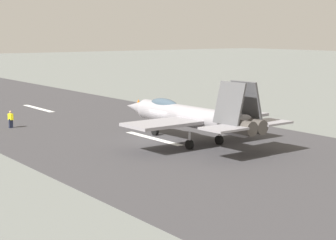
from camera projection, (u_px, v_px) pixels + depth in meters
name	position (u px, v px, depth m)	size (l,w,h in m)	color
ground_plane	(156.00, 139.00, 50.39)	(400.00, 400.00, 0.00)	slate
runway_strip	(156.00, 139.00, 50.38)	(240.00, 26.00, 0.02)	#3A383B
fighter_jet	(191.00, 116.00, 48.01)	(17.08, 13.25, 5.54)	gray
crew_person	(11.00, 119.00, 56.11)	(0.63, 0.45, 1.69)	#1E2338
marker_cone_mid	(250.00, 121.00, 58.73)	(0.44, 0.44, 0.55)	orange
marker_cone_far	(138.00, 101.00, 75.35)	(0.44, 0.44, 0.55)	orange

